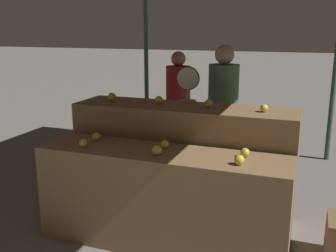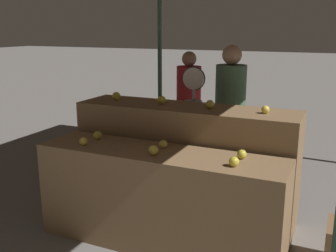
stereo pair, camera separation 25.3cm
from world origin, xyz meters
name	(u,v)px [view 1 (the left image)]	position (x,y,z in m)	size (l,w,h in m)	color
ground_plane	(162,243)	(0.00, 0.00, 0.00)	(60.00, 60.00, 0.00)	slate
display_counter_front	(162,199)	(0.00, 0.00, 0.43)	(2.18, 0.55, 0.87)	olive
display_counter_back	(183,162)	(0.00, 0.60, 0.57)	(2.18, 0.55, 1.15)	olive
apple_front_0	(83,143)	(-0.69, -0.12, 0.90)	(0.07, 0.07, 0.07)	yellow
apple_front_1	(157,150)	(0.00, -0.10, 0.91)	(0.08, 0.08, 0.08)	gold
apple_front_2	(239,160)	(0.68, -0.10, 0.91)	(0.08, 0.08, 0.08)	gold
apple_front_3	(96,137)	(-0.68, 0.10, 0.91)	(0.08, 0.08, 0.08)	gold
apple_front_4	(165,144)	(-0.01, 0.11, 0.90)	(0.07, 0.07, 0.07)	yellow
apple_front_5	(245,153)	(0.69, 0.10, 0.91)	(0.08, 0.08, 0.08)	gold
apple_back_0	(112,97)	(-0.78, 0.60, 1.19)	(0.09, 0.09, 0.09)	gold
apple_back_1	(159,100)	(-0.26, 0.61, 1.19)	(0.08, 0.08, 0.08)	gold
apple_back_2	(208,104)	(0.25, 0.60, 1.19)	(0.08, 0.08, 0.08)	gold
apple_back_3	(264,108)	(0.76, 0.59, 1.19)	(0.07, 0.07, 0.07)	yellow
produce_scale	(188,103)	(-0.14, 1.19, 1.06)	(0.26, 0.20, 1.47)	#99999E
person_vendor_at_scale	(223,107)	(0.18, 1.53, 0.98)	(0.42, 0.42, 1.70)	#2D2D38
person_customer_left	(178,99)	(-0.63, 2.29, 0.90)	(0.41, 0.41, 1.57)	#2D2D38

